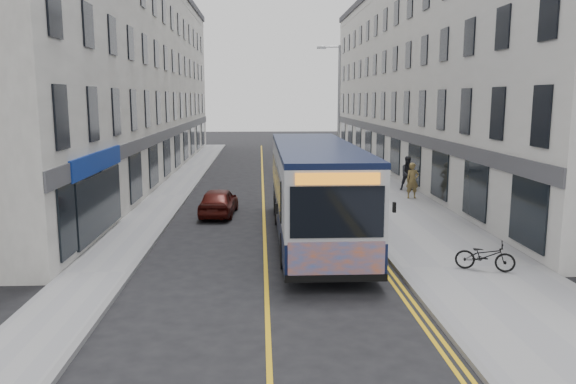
{
  "coord_description": "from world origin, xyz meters",
  "views": [
    {
      "loc": [
        -0.14,
        -17.29,
        5.16
      ],
      "look_at": [
        0.91,
        3.84,
        1.6
      ],
      "focal_mm": 35.0,
      "sensor_mm": 36.0,
      "label": 1
    }
  ],
  "objects": [
    {
      "name": "ground",
      "position": [
        0.0,
        0.0,
        0.0
      ],
      "size": [
        140.0,
        140.0,
        0.0
      ],
      "primitive_type": "plane",
      "color": "black",
      "rests_on": "ground"
    },
    {
      "name": "pavement_east",
      "position": [
        6.25,
        12.0,
        0.06
      ],
      "size": [
        4.5,
        64.0,
        0.12
      ],
      "primitive_type": "cube",
      "color": "gray",
      "rests_on": "ground"
    },
    {
      "name": "pavement_west",
      "position": [
        -5.0,
        12.0,
        0.06
      ],
      "size": [
        2.0,
        64.0,
        0.12
      ],
      "primitive_type": "cube",
      "color": "gray",
      "rests_on": "ground"
    },
    {
      "name": "kerb_east",
      "position": [
        4.0,
        12.0,
        0.07
      ],
      "size": [
        0.18,
        64.0,
        0.13
      ],
      "primitive_type": "cube",
      "color": "slate",
      "rests_on": "ground"
    },
    {
      "name": "kerb_west",
      "position": [
        -4.0,
        12.0,
        0.07
      ],
      "size": [
        0.18,
        64.0,
        0.13
      ],
      "primitive_type": "cube",
      "color": "slate",
      "rests_on": "ground"
    },
    {
      "name": "road_centre_line",
      "position": [
        0.0,
        12.0,
        0.0
      ],
      "size": [
        0.12,
        64.0,
        0.01
      ],
      "primitive_type": "cube",
      "color": "gold",
      "rests_on": "ground"
    },
    {
      "name": "road_dbl_yellow_inner",
      "position": [
        3.55,
        12.0,
        0.0
      ],
      "size": [
        0.1,
        64.0,
        0.01
      ],
      "primitive_type": "cube",
      "color": "gold",
      "rests_on": "ground"
    },
    {
      "name": "road_dbl_yellow_outer",
      "position": [
        3.75,
        12.0,
        0.0
      ],
      "size": [
        0.1,
        64.0,
        0.01
      ],
      "primitive_type": "cube",
      "color": "gold",
      "rests_on": "ground"
    },
    {
      "name": "terrace_east",
      "position": [
        11.5,
        21.0,
        6.5
      ],
      "size": [
        6.0,
        46.0,
        13.0
      ],
      "primitive_type": "cube",
      "color": "silver",
      "rests_on": "ground"
    },
    {
      "name": "terrace_west",
      "position": [
        -9.0,
        21.0,
        6.5
      ],
      "size": [
        6.0,
        46.0,
        13.0
      ],
      "primitive_type": "cube",
      "color": "silver",
      "rests_on": "ground"
    },
    {
      "name": "streetlamp",
      "position": [
        4.17,
        14.0,
        4.38
      ],
      "size": [
        1.32,
        0.18,
        8.0
      ],
      "color": "#9A9DA3",
      "rests_on": "ground"
    },
    {
      "name": "city_bus",
      "position": [
        1.84,
        2.88,
        1.92
      ],
      "size": [
        2.81,
        12.06,
        3.51
      ],
      "color": "black",
      "rests_on": "ground"
    },
    {
      "name": "bicycle",
      "position": [
        6.46,
        -1.62,
        0.57
      ],
      "size": [
        1.8,
        1.16,
        0.89
      ],
      "primitive_type": "imported",
      "rotation": [
        0.0,
        0.0,
        1.21
      ],
      "color": "black",
      "rests_on": "pavement_east"
    },
    {
      "name": "pedestrian_near",
      "position": [
        7.56,
        10.46,
        1.02
      ],
      "size": [
        0.67,
        0.45,
        1.8
      ],
      "primitive_type": "imported",
      "rotation": [
        0.0,
        0.0,
        0.03
      ],
      "color": "olive",
      "rests_on": "pavement_east"
    },
    {
      "name": "pedestrian_far",
      "position": [
        8.0,
        12.92,
        1.06
      ],
      "size": [
        0.93,
        0.73,
        1.88
      ],
      "primitive_type": "imported",
      "rotation": [
        0.0,
        0.0,
        -0.02
      ],
      "color": "black",
      "rests_on": "pavement_east"
    },
    {
      "name": "car_white",
      "position": [
        1.8,
        22.7,
        0.64
      ],
      "size": [
        1.58,
        3.93,
        1.27
      ],
      "primitive_type": "imported",
      "rotation": [
        0.0,
        0.0,
        0.06
      ],
      "color": "silver",
      "rests_on": "ground"
    },
    {
      "name": "car_maroon",
      "position": [
        -2.0,
        7.28,
        0.62
      ],
      "size": [
        1.74,
        3.74,
        1.24
      ],
      "primitive_type": "imported",
      "rotation": [
        0.0,
        0.0,
        3.07
      ],
      "color": "#450F0B",
      "rests_on": "ground"
    }
  ]
}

